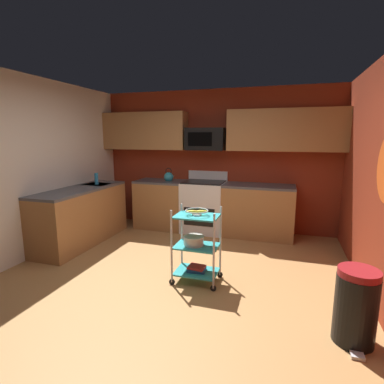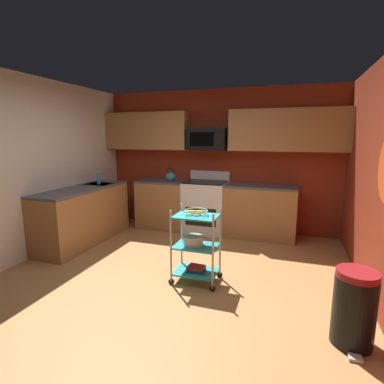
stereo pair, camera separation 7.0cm
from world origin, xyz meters
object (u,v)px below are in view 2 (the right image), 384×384
at_px(rolling_cart, 196,246).
at_px(fruit_bowl, 196,212).
at_px(microwave, 208,139).
at_px(dish_soap_bottle, 99,178).
at_px(book_stack, 196,269).
at_px(kettle, 171,177).
at_px(mixing_bowl_large, 193,240).
at_px(oven_range, 206,206).
at_px(trash_can, 354,308).

bearing_deg(rolling_cart, fruit_bowl, -90.00).
distance_m(microwave, dish_soap_bottle, 2.07).
bearing_deg(dish_soap_bottle, book_stack, -28.14).
xyz_separation_m(fruit_bowl, kettle, (-1.13, 1.95, 0.12)).
bearing_deg(dish_soap_bottle, mixing_bowl_large, -28.56).
relative_size(fruit_bowl, kettle, 1.03).
bearing_deg(rolling_cart, dish_soap_bottle, 151.86).
distance_m(kettle, dish_soap_bottle, 1.31).
bearing_deg(oven_range, microwave, 90.26).
relative_size(rolling_cart, mixing_bowl_large, 3.63).
bearing_deg(mixing_bowl_large, fruit_bowl, -0.00).
xyz_separation_m(microwave, kettle, (-0.69, -0.11, -0.70)).
bearing_deg(fruit_bowl, book_stack, 26.57).
relative_size(microwave, trash_can, 1.06).
bearing_deg(fruit_bowl, trash_can, -22.07).
relative_size(kettle, trash_can, 0.40).
bearing_deg(fruit_bowl, rolling_cart, 90.00).
xyz_separation_m(mixing_bowl_large, book_stack, (0.04, 0.00, -0.36)).
distance_m(oven_range, kettle, 0.87).
bearing_deg(oven_range, dish_soap_bottle, -155.65).
bearing_deg(trash_can, microwave, 127.02).
bearing_deg(rolling_cart, microwave, 102.09).
xyz_separation_m(book_stack, kettle, (-1.13, 1.95, 0.84)).
height_order(rolling_cart, book_stack, rolling_cart).
relative_size(rolling_cart, fruit_bowl, 3.36).
distance_m(fruit_bowl, book_stack, 0.72).
bearing_deg(book_stack, fruit_bowl, -153.43).
bearing_deg(trash_can, mixing_bowl_large, 158.39).
bearing_deg(trash_can, oven_range, 128.11).
bearing_deg(kettle, microwave, 8.91).
relative_size(rolling_cart, kettle, 3.47).
xyz_separation_m(rolling_cart, trash_can, (1.60, -0.65, -0.12)).
distance_m(oven_range, rolling_cart, 2.00).
bearing_deg(microwave, dish_soap_bottle, -152.85).
height_order(rolling_cart, kettle, kettle).
xyz_separation_m(rolling_cart, kettle, (-1.13, 1.95, 0.54)).
height_order(kettle, trash_can, kettle).
distance_m(dish_soap_bottle, trash_can, 4.25).
distance_m(fruit_bowl, dish_soap_bottle, 2.47).
distance_m(oven_range, microwave, 1.23).
bearing_deg(mixing_bowl_large, oven_range, 101.64).
distance_m(rolling_cart, mixing_bowl_large, 0.08).
bearing_deg(kettle, fruit_bowl, -59.82).
bearing_deg(fruit_bowl, microwave, 102.09).
distance_m(microwave, kettle, 0.99).
height_order(oven_range, dish_soap_bottle, dish_soap_bottle).
bearing_deg(trash_can, dish_soap_bottle, 154.35).
xyz_separation_m(rolling_cart, mixing_bowl_large, (-0.04, 0.00, 0.07)).
xyz_separation_m(oven_range, book_stack, (0.44, -1.95, -0.32)).
bearing_deg(oven_range, book_stack, -77.30).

